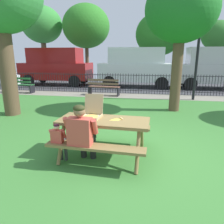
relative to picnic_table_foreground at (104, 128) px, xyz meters
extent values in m
cube|color=#3C7B34|center=(0.76, 1.84, -0.61)|extent=(28.00, 11.09, 0.02)
cube|color=gray|center=(0.76, 6.69, -0.60)|extent=(28.00, 1.40, 0.01)
cube|color=#424247|center=(0.76, 10.66, -0.60)|extent=(28.00, 6.55, 0.01)
cube|color=olive|center=(0.00, 0.00, 0.14)|extent=(1.83, 0.84, 0.06)
cube|color=olive|center=(-0.03, -0.60, -0.16)|extent=(1.81, 0.37, 0.05)
cube|color=olive|center=(0.03, 0.60, -0.16)|extent=(1.81, 0.37, 0.05)
cylinder|color=olive|center=(-0.76, -0.38, -0.24)|extent=(0.09, 0.44, 0.74)
cylinder|color=olive|center=(-0.72, 0.45, -0.24)|extent=(0.09, 0.44, 0.74)
cylinder|color=olive|center=(0.72, -0.45, -0.24)|extent=(0.09, 0.44, 0.74)
cylinder|color=olive|center=(0.76, 0.38, -0.24)|extent=(0.09, 0.44, 0.74)
cube|color=tan|center=(-0.29, 0.08, 0.18)|extent=(0.44, 0.44, 0.01)
cube|color=silver|center=(-0.29, 0.08, 0.19)|extent=(0.40, 0.40, 0.00)
cube|color=tan|center=(-0.31, -0.12, 0.21)|extent=(0.40, 0.05, 0.04)
cube|color=tan|center=(-0.27, 0.27, 0.21)|extent=(0.40, 0.05, 0.04)
cube|color=tan|center=(-0.48, 0.10, 0.21)|extent=(0.05, 0.40, 0.04)
cube|color=tan|center=(-0.09, 0.06, 0.21)|extent=(0.05, 0.40, 0.04)
cube|color=tan|center=(-0.27, 0.29, 0.43)|extent=(0.41, 0.13, 0.40)
cylinder|color=tan|center=(-0.29, 0.08, 0.19)|extent=(0.34, 0.34, 0.01)
cylinder|color=#F4C758|center=(-0.29, 0.08, 0.20)|extent=(0.31, 0.31, 0.00)
pyramid|color=#E8CD4A|center=(0.25, 0.04, 0.18)|extent=(0.25, 0.21, 0.01)
cube|color=tan|center=(0.35, 0.09, 0.18)|extent=(0.09, 0.13, 0.02)
cylinder|color=black|center=(-0.38, -0.16, -0.38)|extent=(0.12, 0.12, 0.44)
cylinder|color=black|center=(-0.39, -0.37, -0.13)|extent=(0.17, 0.43, 0.15)
cylinder|color=black|center=(-0.18, -0.17, -0.38)|extent=(0.12, 0.12, 0.44)
cylinder|color=black|center=(-0.19, -0.38, -0.13)|extent=(0.17, 0.43, 0.15)
cube|color=#CC4C3F|center=(-0.30, -0.59, 0.10)|extent=(0.43, 0.24, 0.52)
cylinder|color=#CC4C3F|center=(-0.56, -0.52, 0.21)|extent=(0.10, 0.21, 0.31)
cylinder|color=#CC4C3F|center=(-0.04, -0.55, 0.21)|extent=(0.10, 0.21, 0.31)
sphere|color=#8C6647|center=(-0.30, -0.57, 0.48)|extent=(0.21, 0.21, 0.21)
ellipsoid|color=#2D2F16|center=(-0.30, -0.58, 0.53)|extent=(0.21, 0.20, 0.12)
cylinder|color=#333333|center=(-0.78, -0.35, -0.38)|extent=(0.06, 0.06, 0.44)
cylinder|color=#333333|center=(-0.79, -0.46, -0.14)|extent=(0.09, 0.22, 0.08)
cylinder|color=#333333|center=(-0.68, -0.35, -0.38)|extent=(0.06, 0.06, 0.44)
cylinder|color=#333333|center=(-0.69, -0.46, -0.14)|extent=(0.09, 0.22, 0.08)
cube|color=#CC4C3F|center=(-0.74, -0.57, -0.02)|extent=(0.22, 0.12, 0.27)
cylinder|color=#CC4C3F|center=(-0.88, -0.53, 0.03)|extent=(0.05, 0.11, 0.16)
cylinder|color=#CC4C3F|center=(-0.61, -0.55, 0.03)|extent=(0.05, 0.11, 0.16)
sphere|color=beige|center=(-0.74, -0.56, 0.17)|extent=(0.11, 0.11, 0.11)
ellipsoid|color=#3C1723|center=(-0.74, -0.56, 0.19)|extent=(0.11, 0.10, 0.06)
cylinder|color=black|center=(0.76, 7.39, 0.38)|extent=(20.11, 0.03, 0.03)
cylinder|color=black|center=(0.76, 7.39, -0.44)|extent=(20.11, 0.03, 0.03)
cylinder|color=black|center=(-7.82, 7.39, -0.07)|extent=(0.02, 0.02, 1.06)
cylinder|color=black|center=(-7.68, 7.39, -0.07)|extent=(0.02, 0.02, 1.06)
cylinder|color=black|center=(-7.54, 7.39, -0.07)|extent=(0.02, 0.02, 1.06)
cylinder|color=black|center=(-7.40, 7.39, -0.07)|extent=(0.02, 0.02, 1.06)
cylinder|color=black|center=(-7.26, 7.39, -0.07)|extent=(0.02, 0.02, 1.06)
cylinder|color=black|center=(-7.12, 7.39, -0.07)|extent=(0.02, 0.02, 1.06)
cylinder|color=black|center=(-6.98, 7.39, -0.07)|extent=(0.02, 0.02, 1.06)
cylinder|color=black|center=(-6.83, 7.39, -0.07)|extent=(0.02, 0.02, 1.06)
cylinder|color=black|center=(-6.69, 7.39, -0.07)|extent=(0.02, 0.02, 1.06)
cylinder|color=black|center=(-6.55, 7.39, -0.07)|extent=(0.02, 0.02, 1.06)
cylinder|color=black|center=(-6.41, 7.39, -0.07)|extent=(0.02, 0.02, 1.06)
cylinder|color=black|center=(-6.27, 7.39, -0.07)|extent=(0.02, 0.02, 1.06)
cylinder|color=black|center=(-6.13, 7.39, -0.07)|extent=(0.02, 0.02, 1.06)
cylinder|color=black|center=(-5.99, 7.39, -0.07)|extent=(0.02, 0.02, 1.06)
cylinder|color=black|center=(-5.85, 7.39, -0.07)|extent=(0.02, 0.02, 1.06)
cylinder|color=black|center=(-5.71, 7.39, -0.07)|extent=(0.02, 0.02, 1.06)
cylinder|color=black|center=(-5.57, 7.39, -0.07)|extent=(0.02, 0.02, 1.06)
cylinder|color=black|center=(-5.43, 7.39, -0.07)|extent=(0.02, 0.02, 1.06)
cylinder|color=black|center=(-5.29, 7.39, -0.07)|extent=(0.02, 0.02, 1.06)
cylinder|color=black|center=(-5.15, 7.39, -0.07)|extent=(0.02, 0.02, 1.06)
cylinder|color=black|center=(-5.01, 7.39, -0.07)|extent=(0.02, 0.02, 1.06)
cylinder|color=black|center=(-4.87, 7.39, -0.07)|extent=(0.02, 0.02, 1.06)
cylinder|color=black|center=(-4.73, 7.39, -0.07)|extent=(0.02, 0.02, 1.06)
cylinder|color=black|center=(-4.58, 7.39, -0.07)|extent=(0.02, 0.02, 1.06)
cylinder|color=black|center=(-4.44, 7.39, -0.07)|extent=(0.02, 0.02, 1.06)
cylinder|color=black|center=(-4.30, 7.39, -0.07)|extent=(0.02, 0.02, 1.06)
cylinder|color=black|center=(-4.16, 7.39, -0.07)|extent=(0.02, 0.02, 1.06)
cylinder|color=black|center=(-4.02, 7.39, -0.07)|extent=(0.02, 0.02, 1.06)
cylinder|color=black|center=(-3.88, 7.39, -0.07)|extent=(0.02, 0.02, 1.06)
cylinder|color=black|center=(-3.74, 7.39, -0.07)|extent=(0.02, 0.02, 1.06)
cylinder|color=black|center=(-3.60, 7.39, -0.07)|extent=(0.02, 0.02, 1.06)
cylinder|color=black|center=(-3.46, 7.39, -0.07)|extent=(0.02, 0.02, 1.06)
cylinder|color=black|center=(-3.32, 7.39, -0.07)|extent=(0.02, 0.02, 1.06)
cylinder|color=black|center=(-3.18, 7.39, -0.07)|extent=(0.02, 0.02, 1.06)
cylinder|color=black|center=(-3.04, 7.39, -0.07)|extent=(0.02, 0.02, 1.06)
cylinder|color=black|center=(-2.90, 7.39, -0.07)|extent=(0.02, 0.02, 1.06)
cylinder|color=black|center=(-2.76, 7.39, -0.07)|extent=(0.02, 0.02, 1.06)
cylinder|color=black|center=(-2.62, 7.39, -0.07)|extent=(0.02, 0.02, 1.06)
cylinder|color=black|center=(-2.47, 7.39, -0.07)|extent=(0.02, 0.02, 1.06)
cylinder|color=black|center=(-2.33, 7.39, -0.07)|extent=(0.02, 0.02, 1.06)
cylinder|color=black|center=(-2.19, 7.39, -0.07)|extent=(0.02, 0.02, 1.06)
cylinder|color=black|center=(-2.05, 7.39, -0.07)|extent=(0.02, 0.02, 1.06)
cylinder|color=black|center=(-1.91, 7.39, -0.07)|extent=(0.02, 0.02, 1.06)
cylinder|color=black|center=(-1.77, 7.39, -0.07)|extent=(0.02, 0.02, 1.06)
cylinder|color=black|center=(-1.63, 7.39, -0.07)|extent=(0.02, 0.02, 1.06)
cylinder|color=black|center=(-1.49, 7.39, -0.07)|extent=(0.02, 0.02, 1.06)
cylinder|color=black|center=(-1.35, 7.39, -0.07)|extent=(0.02, 0.02, 1.06)
cylinder|color=black|center=(-1.21, 7.39, -0.07)|extent=(0.02, 0.02, 1.06)
cylinder|color=black|center=(-1.07, 7.39, -0.07)|extent=(0.02, 0.02, 1.06)
cylinder|color=black|center=(-0.93, 7.39, -0.07)|extent=(0.02, 0.02, 1.06)
cylinder|color=black|center=(-0.79, 7.39, -0.07)|extent=(0.02, 0.02, 1.06)
cylinder|color=black|center=(-0.65, 7.39, -0.07)|extent=(0.02, 0.02, 1.06)
cylinder|color=black|center=(-0.51, 7.39, -0.07)|extent=(0.02, 0.02, 1.06)
cylinder|color=black|center=(-0.37, 7.39, -0.07)|extent=(0.02, 0.02, 1.06)
cylinder|color=black|center=(-0.22, 7.39, -0.07)|extent=(0.02, 0.02, 1.06)
cylinder|color=black|center=(-0.08, 7.39, -0.07)|extent=(0.02, 0.02, 1.06)
cylinder|color=black|center=(0.06, 7.39, -0.07)|extent=(0.02, 0.02, 1.06)
cylinder|color=black|center=(0.20, 7.39, -0.07)|extent=(0.02, 0.02, 1.06)
cylinder|color=black|center=(0.34, 7.39, -0.07)|extent=(0.02, 0.02, 1.06)
cylinder|color=black|center=(0.48, 7.39, -0.07)|extent=(0.02, 0.02, 1.06)
cylinder|color=black|center=(0.62, 7.39, -0.07)|extent=(0.02, 0.02, 1.06)
cylinder|color=black|center=(0.76, 7.39, -0.07)|extent=(0.02, 0.02, 1.06)
cylinder|color=black|center=(0.90, 7.39, -0.07)|extent=(0.02, 0.02, 1.06)
cylinder|color=black|center=(1.04, 7.39, -0.07)|extent=(0.02, 0.02, 1.06)
cylinder|color=black|center=(1.18, 7.39, -0.07)|extent=(0.02, 0.02, 1.06)
cylinder|color=black|center=(1.32, 7.39, -0.07)|extent=(0.02, 0.02, 1.06)
cylinder|color=black|center=(1.46, 7.39, -0.07)|extent=(0.02, 0.02, 1.06)
cylinder|color=black|center=(1.60, 7.39, -0.07)|extent=(0.02, 0.02, 1.06)
cylinder|color=black|center=(1.74, 7.39, -0.07)|extent=(0.02, 0.02, 1.06)
cylinder|color=black|center=(1.89, 7.39, -0.07)|extent=(0.02, 0.02, 1.06)
cylinder|color=black|center=(2.03, 7.39, -0.07)|extent=(0.02, 0.02, 1.06)
cylinder|color=black|center=(2.17, 7.39, -0.07)|extent=(0.02, 0.02, 1.06)
cylinder|color=black|center=(2.31, 7.39, -0.07)|extent=(0.02, 0.02, 1.06)
cylinder|color=black|center=(2.45, 7.39, -0.07)|extent=(0.02, 0.02, 1.06)
cylinder|color=black|center=(2.59, 7.39, -0.07)|extent=(0.02, 0.02, 1.06)
cylinder|color=black|center=(2.73, 7.39, -0.07)|extent=(0.02, 0.02, 1.06)
cylinder|color=black|center=(2.87, 7.39, -0.07)|extent=(0.02, 0.02, 1.06)
cylinder|color=black|center=(3.01, 7.39, -0.07)|extent=(0.02, 0.02, 1.06)
cylinder|color=black|center=(3.15, 7.39, -0.07)|extent=(0.02, 0.02, 1.06)
cylinder|color=black|center=(3.29, 7.39, -0.07)|extent=(0.02, 0.02, 1.06)
cylinder|color=black|center=(3.43, 7.39, -0.07)|extent=(0.02, 0.02, 1.06)
cylinder|color=black|center=(3.57, 7.39, -0.07)|extent=(0.02, 0.02, 1.06)
cylinder|color=black|center=(3.71, 7.39, -0.07)|extent=(0.02, 0.02, 1.06)
cylinder|color=black|center=(3.85, 7.39, -0.07)|extent=(0.02, 0.02, 1.06)
cylinder|color=black|center=(3.99, 7.39, -0.07)|extent=(0.02, 0.02, 1.06)
cylinder|color=black|center=(4.14, 7.39, -0.07)|extent=(0.02, 0.02, 1.06)
cylinder|color=black|center=(4.28, 7.39, -0.07)|extent=(0.02, 0.02, 1.06)
cylinder|color=black|center=(4.42, 7.39, -0.07)|extent=(0.02, 0.02, 1.06)
cylinder|color=black|center=(4.56, 7.39, -0.07)|extent=(0.02, 0.02, 1.06)
cube|color=#2B6736|center=(-6.13, 6.76, -0.16)|extent=(1.60, 0.16, 0.04)
cube|color=#2B6736|center=(-6.13, 6.62, -0.16)|extent=(1.60, 0.16, 0.04)
cube|color=#2B6736|center=(-6.14, 6.48, -0.16)|extent=(1.60, 0.16, 0.04)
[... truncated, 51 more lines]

